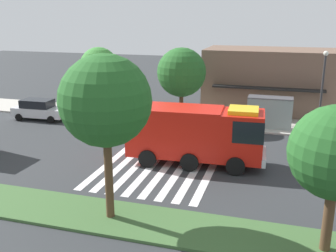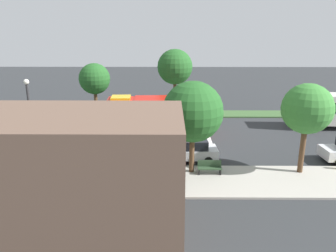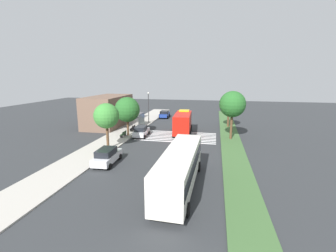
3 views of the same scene
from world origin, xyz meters
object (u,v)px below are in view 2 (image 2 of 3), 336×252
(fire_truck, at_px, (150,114))
(median_tree_far_west, at_px, (175,67))
(bus_stop_shelter, at_px, (84,149))
(street_lamp, at_px, (31,118))
(parked_car_mid, at_px, (188,150))
(sidewalk_tree_far_west, at_px, (307,109))
(median_tree_west, at_px, (95,79))
(bench_near_shelter, at_px, (145,167))
(sidewalk_tree_west, at_px, (193,112))
(bench_west_of_shelter, at_px, (210,167))

(fire_truck, xyz_separation_m, median_tree_far_west, (-2.42, -7.79, 3.44))
(bus_stop_shelter, xyz_separation_m, street_lamp, (3.66, -0.70, 1.95))
(parked_car_mid, relative_size, sidewalk_tree_far_west, 0.76)
(sidewalk_tree_far_west, bearing_deg, parked_car_mid, -16.20)
(median_tree_west, bearing_deg, parked_car_mid, 125.06)
(bench_near_shelter, relative_size, street_lamp, 0.25)
(bus_stop_shelter, height_order, sidewalk_tree_far_west, sidewalk_tree_far_west)
(bench_near_shelter, height_order, street_lamp, street_lamp)
(sidewalk_tree_west, bearing_deg, bench_near_shelter, 5.79)
(fire_truck, distance_m, bus_stop_shelter, 9.67)
(street_lamp, relative_size, sidewalk_tree_west, 1.01)
(bench_near_shelter, bearing_deg, sidewalk_tree_west, -174.21)
(bench_near_shelter, xyz_separation_m, bench_west_of_shelter, (-4.39, 0.00, 0.00))
(median_tree_west, bearing_deg, bus_stop_shelter, 99.96)
(bench_west_of_shelter, xyz_separation_m, sidewalk_tree_west, (1.20, -0.32, 3.76))
(street_lamp, height_order, median_tree_far_west, median_tree_far_west)
(fire_truck, height_order, median_tree_far_west, median_tree_far_west)
(sidewalk_tree_west, bearing_deg, bus_stop_shelter, 2.38)
(bench_west_of_shelter, relative_size, sidewalk_tree_far_west, 0.26)
(bench_west_of_shelter, distance_m, median_tree_west, 20.49)
(bench_near_shelter, height_order, bench_west_of_shelter, same)
(fire_truck, relative_size, parked_car_mid, 1.83)
(bench_west_of_shelter, relative_size, median_tree_far_west, 0.22)
(street_lamp, bearing_deg, sidewalk_tree_far_west, 178.75)
(bench_west_of_shelter, xyz_separation_m, sidewalk_tree_far_west, (-6.22, -0.32, 3.95))
(parked_car_mid, xyz_separation_m, sidewalk_tree_west, (-0.17, 2.20, 3.47))
(bus_stop_shelter, bearing_deg, street_lamp, -10.82)
(parked_car_mid, distance_m, bench_near_shelter, 3.95)
(sidewalk_tree_west, bearing_deg, street_lamp, -2.11)
(median_tree_west, bearing_deg, sidewalk_tree_west, 121.70)
(street_lamp, bearing_deg, fire_truck, -132.25)
(street_lamp, height_order, sidewalk_tree_west, street_lamp)
(median_tree_west, bearing_deg, median_tree_far_west, 180.00)
(bench_near_shelter, xyz_separation_m, median_tree_far_west, (-2.21, -16.71, 4.89))
(bus_stop_shelter, distance_m, bench_near_shelter, 4.20)
(bus_stop_shelter, height_order, street_lamp, street_lamp)
(parked_car_mid, bearing_deg, bench_west_of_shelter, 114.97)
(median_tree_far_west, bearing_deg, bench_west_of_shelter, 97.43)
(bench_near_shelter, distance_m, median_tree_west, 18.43)
(sidewalk_tree_west, xyz_separation_m, median_tree_far_west, (0.98, -16.39, 1.14))
(bus_stop_shelter, height_order, median_tree_far_west, median_tree_far_west)
(fire_truck, bearing_deg, parked_car_mid, 113.51)
(fire_truck, bearing_deg, street_lamp, 44.43)
(sidewalk_tree_far_west, relative_size, median_tree_west, 1.05)
(parked_car_mid, relative_size, sidewalk_tree_west, 0.75)
(street_lamp, bearing_deg, bench_west_of_shelter, 176.56)
(fire_truck, distance_m, bench_near_shelter, 9.04)
(bus_stop_shelter, distance_m, bench_west_of_shelter, 8.49)
(parked_car_mid, relative_size, bench_near_shelter, 2.91)
(sidewalk_tree_west, distance_m, median_tree_far_west, 16.45)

